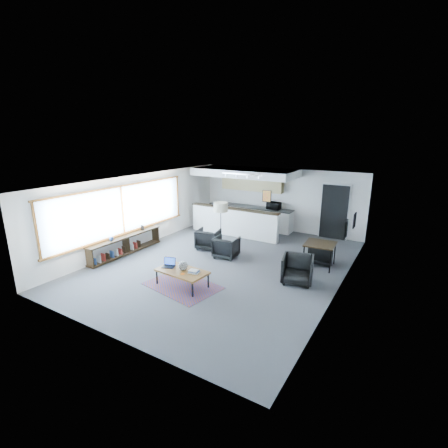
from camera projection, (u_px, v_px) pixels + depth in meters
The scene contains 21 objects.
room at pixel (224, 224), 9.94m from camera, with size 7.02×9.02×2.62m.
window at pixel (122, 211), 10.88m from camera, with size 0.10×5.95×1.66m.
console at pixel (125, 245), 10.98m from camera, with size 0.35×3.00×0.80m.
kitchenette at pixel (245, 198), 13.58m from camera, with size 4.20×1.96×2.60m.
doorway at pixel (334, 211), 12.50m from camera, with size 1.10×0.12×2.15m.
track_light at pixel (242, 175), 11.72m from camera, with size 1.60×0.07×0.15m.
wall_art_lower at pixel (346, 229), 8.48m from camera, with size 0.03×0.38×0.48m.
wall_art_upper at pixel (354, 220), 9.56m from camera, with size 0.03×0.34×0.44m.
kilim_rug at pixel (183, 286), 8.75m from camera, with size 2.14×1.64×0.01m.
coffee_table at pixel (182, 272), 8.64m from camera, with size 1.43×0.84×0.45m.
laptop at pixel (169, 264), 8.89m from camera, with size 0.40×0.36×0.24m.
ceramic_pot at pixel (183, 266), 8.63m from camera, with size 0.25×0.25×0.25m.
book_stack at pixel (194, 271), 8.48m from camera, with size 0.30×0.25×0.08m.
coaster at pixel (183, 274), 8.41m from camera, with size 0.10×0.10×0.01m.
armchair_left at pixel (208, 238), 11.52m from camera, with size 0.76×0.71×0.78m, color black.
armchair_right at pixel (226, 246), 10.72m from camera, with size 0.74×0.69×0.76m, color black.
floor_lamp at pixel (221, 209), 11.15m from camera, with size 0.49×0.49×1.70m.
dining_table at pixel (320, 245), 9.89m from camera, with size 0.93×0.93×0.74m.
dining_chair_near at pixel (298, 270), 8.88m from camera, with size 0.69×0.65×0.71m, color black.
dining_chair_far at pixel (320, 253), 10.23m from camera, with size 0.63×0.59×0.64m, color black.
microwave at pixel (274, 205), 13.46m from camera, with size 0.54×0.30×0.37m, color black.
Camera 1 is at (4.94, -8.21, 3.96)m, focal length 26.00 mm.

